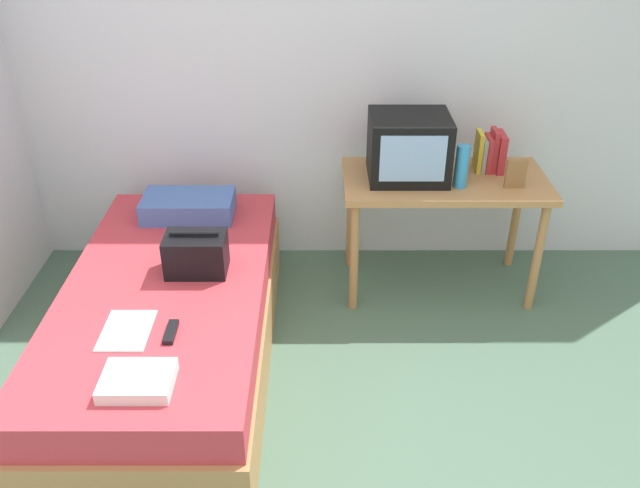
{
  "coord_description": "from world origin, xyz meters",
  "views": [
    {
      "loc": [
        -0.14,
        -1.89,
        2.32
      ],
      "look_at": [
        -0.14,
        1.04,
        0.59
      ],
      "focal_mm": 37.14,
      "sensor_mm": 36.0,
      "label": 1
    }
  ],
  "objects_px": {
    "magazine": "(126,331)",
    "tv": "(408,147)",
    "desk": "(443,192)",
    "pillow": "(188,206)",
    "book_row": "(490,152)",
    "folded_towel": "(137,381)",
    "handbag": "(195,254)",
    "picture_frame": "(515,174)",
    "bed": "(169,325)",
    "remote_dark": "(170,332)",
    "water_bottle": "(461,166)"
  },
  "relations": [
    {
      "from": "handbag",
      "to": "magazine",
      "type": "distance_m",
      "value": 0.55
    },
    {
      "from": "folded_towel",
      "to": "magazine",
      "type": "bearing_deg",
      "value": 111.03
    },
    {
      "from": "picture_frame",
      "to": "handbag",
      "type": "distance_m",
      "value": 1.77
    },
    {
      "from": "bed",
      "to": "picture_frame",
      "type": "relative_size",
      "value": 12.11
    },
    {
      "from": "tv",
      "to": "remote_dark",
      "type": "xyz_separation_m",
      "value": [
        -1.14,
        -1.16,
        -0.39
      ]
    },
    {
      "from": "pillow",
      "to": "remote_dark",
      "type": "distance_m",
      "value": 1.1
    },
    {
      "from": "handbag",
      "to": "tv",
      "type": "bearing_deg",
      "value": 30.68
    },
    {
      "from": "remote_dark",
      "to": "book_row",
      "type": "bearing_deg",
      "value": 37.67
    },
    {
      "from": "desk",
      "to": "handbag",
      "type": "bearing_deg",
      "value": -154.18
    },
    {
      "from": "desk",
      "to": "folded_towel",
      "type": "relative_size",
      "value": 4.14
    },
    {
      "from": "water_bottle",
      "to": "picture_frame",
      "type": "height_order",
      "value": "water_bottle"
    },
    {
      "from": "desk",
      "to": "pillow",
      "type": "bearing_deg",
      "value": -177.98
    },
    {
      "from": "water_bottle",
      "to": "desk",
      "type": "bearing_deg",
      "value": 116.95
    },
    {
      "from": "book_row",
      "to": "desk",
      "type": "bearing_deg",
      "value": -157.98
    },
    {
      "from": "book_row",
      "to": "magazine",
      "type": "height_order",
      "value": "book_row"
    },
    {
      "from": "tv",
      "to": "water_bottle",
      "type": "relative_size",
      "value": 1.83
    },
    {
      "from": "book_row",
      "to": "picture_frame",
      "type": "distance_m",
      "value": 0.26
    },
    {
      "from": "bed",
      "to": "pillow",
      "type": "xyz_separation_m",
      "value": [
        0.01,
        0.69,
        0.32
      ]
    },
    {
      "from": "desk",
      "to": "book_row",
      "type": "relative_size",
      "value": 4.72
    },
    {
      "from": "magazine",
      "to": "folded_towel",
      "type": "distance_m",
      "value": 0.37
    },
    {
      "from": "picture_frame",
      "to": "tv",
      "type": "bearing_deg",
      "value": 165.82
    },
    {
      "from": "desk",
      "to": "remote_dark",
      "type": "height_order",
      "value": "desk"
    },
    {
      "from": "book_row",
      "to": "picture_frame",
      "type": "relative_size",
      "value": 1.49
    },
    {
      "from": "book_row",
      "to": "handbag",
      "type": "height_order",
      "value": "book_row"
    },
    {
      "from": "pillow",
      "to": "handbag",
      "type": "height_order",
      "value": "handbag"
    },
    {
      "from": "tv",
      "to": "remote_dark",
      "type": "distance_m",
      "value": 1.68
    },
    {
      "from": "remote_dark",
      "to": "folded_towel",
      "type": "height_order",
      "value": "folded_towel"
    },
    {
      "from": "bed",
      "to": "picture_frame",
      "type": "xyz_separation_m",
      "value": [
        1.83,
        0.61,
        0.56
      ]
    },
    {
      "from": "remote_dark",
      "to": "folded_towel",
      "type": "bearing_deg",
      "value": -101.18
    },
    {
      "from": "magazine",
      "to": "tv",
      "type": "bearing_deg",
      "value": 40.48
    },
    {
      "from": "bed",
      "to": "tv",
      "type": "xyz_separation_m",
      "value": [
        1.26,
        0.76,
        0.66
      ]
    },
    {
      "from": "bed",
      "to": "tv",
      "type": "relative_size",
      "value": 4.55
    },
    {
      "from": "remote_dark",
      "to": "tv",
      "type": "bearing_deg",
      "value": 45.54
    },
    {
      "from": "book_row",
      "to": "magazine",
      "type": "relative_size",
      "value": 0.85
    },
    {
      "from": "book_row",
      "to": "pillow",
      "type": "xyz_separation_m",
      "value": [
        -1.74,
        -0.16,
        -0.27
      ]
    },
    {
      "from": "bed",
      "to": "water_bottle",
      "type": "distance_m",
      "value": 1.76
    },
    {
      "from": "handbag",
      "to": "folded_towel",
      "type": "height_order",
      "value": "handbag"
    },
    {
      "from": "picture_frame",
      "to": "bed",
      "type": "bearing_deg",
      "value": -161.49
    },
    {
      "from": "pillow",
      "to": "remote_dark",
      "type": "height_order",
      "value": "pillow"
    },
    {
      "from": "desk",
      "to": "water_bottle",
      "type": "height_order",
      "value": "water_bottle"
    },
    {
      "from": "water_bottle",
      "to": "pillow",
      "type": "xyz_separation_m",
      "value": [
        -1.53,
        0.06,
        -0.28
      ]
    },
    {
      "from": "tv",
      "to": "folded_towel",
      "type": "relative_size",
      "value": 1.57
    },
    {
      "from": "book_row",
      "to": "pillow",
      "type": "bearing_deg",
      "value": -174.75
    },
    {
      "from": "book_row",
      "to": "pillow",
      "type": "height_order",
      "value": "book_row"
    },
    {
      "from": "pillow",
      "to": "handbag",
      "type": "distance_m",
      "value": 0.61
    },
    {
      "from": "bed",
      "to": "tv",
      "type": "height_order",
      "value": "tv"
    },
    {
      "from": "tv",
      "to": "book_row",
      "type": "xyz_separation_m",
      "value": [
        0.49,
        0.09,
        -0.07
      ]
    },
    {
      "from": "bed",
      "to": "remote_dark",
      "type": "distance_m",
      "value": 0.5
    },
    {
      "from": "desk",
      "to": "folded_towel",
      "type": "height_order",
      "value": "desk"
    },
    {
      "from": "bed",
      "to": "tv",
      "type": "bearing_deg",
      "value": 31.11
    }
  ]
}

